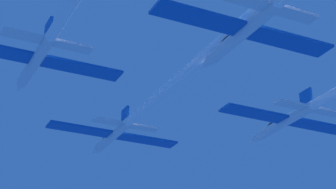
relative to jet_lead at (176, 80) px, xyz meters
name	(u,v)px	position (x,y,z in m)	size (l,w,h in m)	color
jet_lead	(176,80)	(0.00, 0.00, 0.00)	(20.46, 72.38, 3.39)	silver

